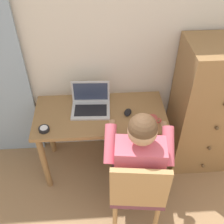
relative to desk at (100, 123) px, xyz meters
name	(u,v)px	position (x,y,z in m)	size (l,w,h in m)	color
wall_back	(148,39)	(0.44, 0.35, 0.64)	(4.80, 0.05, 2.50)	beige
desk	(100,123)	(0.00, 0.00, 0.00)	(1.17, 0.56, 0.73)	olive
dresser	(207,109)	(1.01, 0.05, 0.06)	(0.60, 0.51, 1.35)	olive
chair	(137,189)	(0.26, -0.63, -0.12)	(0.46, 0.44, 0.88)	brown
person_seated	(138,156)	(0.28, -0.45, 0.06)	(0.57, 0.61, 1.19)	#33384C
laptop	(91,104)	(-0.08, 0.08, 0.17)	(0.35, 0.27, 0.24)	#B7BABF
computer_mouse	(128,112)	(0.25, -0.02, 0.13)	(0.06, 0.10, 0.03)	black
desk_clock	(44,129)	(-0.47, -0.18, 0.13)	(0.09, 0.09, 0.03)	black
coffee_mug	(152,121)	(0.43, -0.18, 0.16)	(0.12, 0.08, 0.09)	#9E3D38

